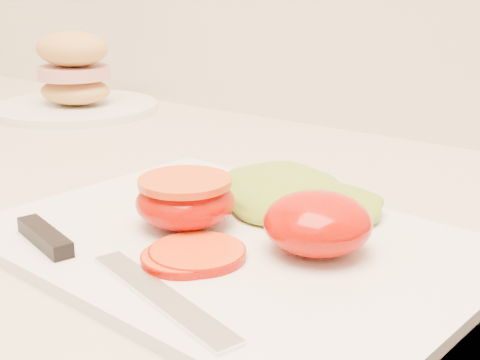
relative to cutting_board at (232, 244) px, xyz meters
The scene contains 9 objects.
cutting_board is the anchor object (origin of this frame).
tomato_half_dome 0.07m from the cutting_board, 15.44° to the left, with size 0.08×0.08×0.04m, color #C61400.
tomato_half_cut 0.05m from the cutting_board, behind, with size 0.08×0.08×0.04m.
tomato_slice_0 0.04m from the cutting_board, 88.36° to the right, with size 0.07×0.07×0.01m, color orange.
tomato_slice_1 0.06m from the cutting_board, 92.11° to the right, with size 0.06×0.06×0.01m, color orange.
lettuce_leaf_0 0.08m from the cutting_board, 96.09° to the left, with size 0.14×0.10×0.03m, color #82A52B.
lettuce_leaf_1 0.09m from the cutting_board, 64.22° to the left, with size 0.10×0.07×0.02m, color #82A52B.
knife 0.11m from the cutting_board, 120.22° to the right, with size 0.24×0.06×0.01m.
sandwich_plate 0.57m from the cutting_board, 151.40° to the left, with size 0.24×0.24×0.12m.
Camera 1 is at (0.30, 1.21, 1.14)m, focal length 50.00 mm.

